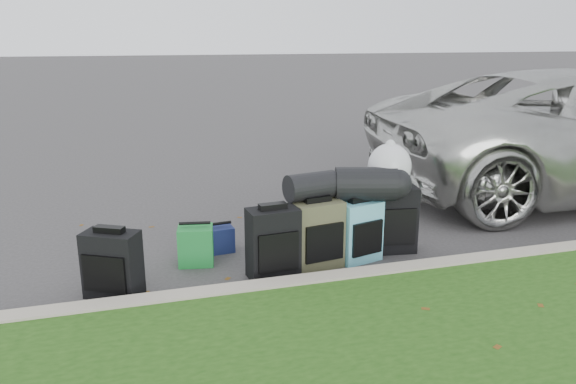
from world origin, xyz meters
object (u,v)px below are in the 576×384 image
object	(u,v)px
suitcase_olive	(317,234)
suitcase_large_black_right	(393,219)
suitcase_teal	(359,231)
tote_navy	(221,239)
suitcase_large_black_left	(273,243)
suitcase_small_black	(112,264)
tote_green	(196,246)

from	to	relation	value
suitcase_olive	suitcase_large_black_right	xyz separation A→B (m)	(0.86, 0.16, 0.02)
suitcase_teal	tote_navy	bearing A→B (deg)	139.59
suitcase_large_black_right	suitcase_large_black_left	bearing A→B (deg)	-159.21
suitcase_teal	suitcase_large_black_right	world-z (taller)	suitcase_large_black_right
suitcase_large_black_right	suitcase_teal	bearing A→B (deg)	-153.94
suitcase_small_black	tote_green	bearing A→B (deg)	62.37
suitcase_large_black_left	tote_navy	distance (m)	0.84
suitcase_olive	tote_navy	size ratio (longest dim) A/B	2.47
suitcase_large_black_right	tote_navy	distance (m)	1.72
tote_green	tote_navy	bearing A→B (deg)	51.55
suitcase_small_black	suitcase_olive	bearing A→B (deg)	32.57
suitcase_large_black_right	tote_green	xyz separation A→B (m)	(-1.93, 0.22, -0.15)
suitcase_large_black_right	tote_navy	size ratio (longest dim) A/B	2.59
suitcase_large_black_left	suitcase_teal	size ratio (longest dim) A/B	1.09
suitcase_small_black	suitcase_teal	world-z (taller)	suitcase_teal
suitcase_teal	tote_navy	distance (m)	1.37
suitcase_large_black_left	tote_green	xyz separation A→B (m)	(-0.62, 0.50, -0.14)
suitcase_teal	tote_navy	xyz separation A→B (m)	(-1.22, 0.59, -0.16)
suitcase_small_black	suitcase_large_black_right	xyz separation A→B (m)	(2.67, 0.27, 0.05)
suitcase_large_black_right	tote_navy	world-z (taller)	suitcase_large_black_right
suitcase_olive	suitcase_large_black_right	distance (m)	0.87
suitcase_olive	tote_green	xyz separation A→B (m)	(-1.07, 0.37, -0.13)
suitcase_teal	suitcase_large_black_left	bearing A→B (deg)	175.09
suitcase_large_black_left	tote_green	bearing A→B (deg)	136.71
suitcase_large_black_left	tote_navy	size ratio (longest dim) A/B	2.49
suitcase_large_black_left	suitcase_olive	distance (m)	0.47
suitcase_teal	tote_green	xyz separation A→B (m)	(-1.50, 0.35, -0.11)
suitcase_olive	tote_green	size ratio (longest dim) A/B	1.73
suitcase_olive	suitcase_teal	distance (m)	0.43
suitcase_small_black	tote_navy	bearing A→B (deg)	64.65
suitcase_teal	tote_green	world-z (taller)	suitcase_teal
tote_green	suitcase_teal	bearing A→B (deg)	-2.72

